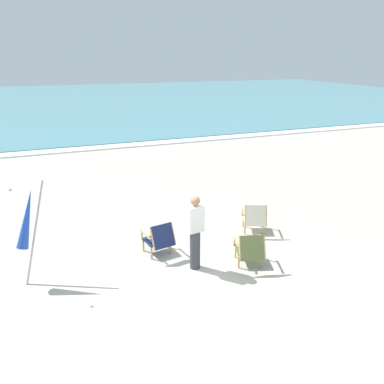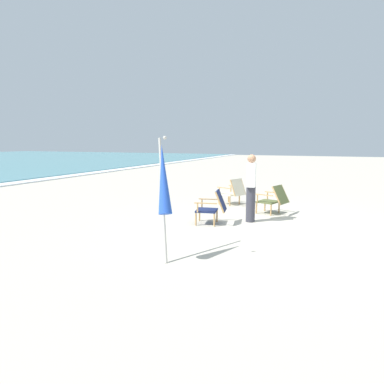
{
  "view_description": "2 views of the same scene",
  "coord_description": "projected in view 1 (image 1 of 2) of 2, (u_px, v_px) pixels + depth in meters",
  "views": [
    {
      "loc": [
        -2.21,
        -5.87,
        4.28
      ],
      "look_at": [
        1.05,
        2.76,
        0.88
      ],
      "focal_mm": 35.0,
      "sensor_mm": 36.0,
      "label": 1
    },
    {
      "loc": [
        -7.74,
        -1.22,
        1.94
      ],
      "look_at": [
        0.67,
        2.29,
        0.58
      ],
      "focal_mm": 32.0,
      "sensor_mm": 36.0,
      "label": 2
    }
  ],
  "objects": [
    {
      "name": "umbrella_furled_blue",
      "position": [
        27.0,
        220.0,
        7.12
      ],
      "size": [
        0.7,
        0.54,
        2.03
      ],
      "color": "#B7B2A8",
      "rests_on": "ground"
    },
    {
      "name": "beach_chair_back_right",
      "position": [
        255.0,
        218.0,
        9.38
      ],
      "size": [
        0.8,
        0.86,
        0.81
      ],
      "color": "beige",
      "rests_on": "ground"
    },
    {
      "name": "beach_chair_back_left",
      "position": [
        250.0,
        249.0,
        7.89
      ],
      "size": [
        0.77,
        0.89,
        0.79
      ],
      "color": "#515B33",
      "rests_on": "ground"
    },
    {
      "name": "ground_plane",
      "position": [
        192.0,
        285.0,
        7.37
      ],
      "size": [
        80.0,
        80.0,
        0.0
      ],
      "primitive_type": "plane",
      "color": "#B7AF9E"
    },
    {
      "name": "surf_band",
      "position": [
        102.0,
        147.0,
        18.26
      ],
      "size": [
        80.0,
        1.1,
        0.06
      ],
      "primitive_type": "cube",
      "color": "white",
      "rests_on": "ground"
    },
    {
      "name": "sea",
      "position": [
        72.0,
        101.0,
        36.07
      ],
      "size": [
        80.0,
        40.0,
        0.1
      ],
      "primitive_type": "cube",
      "color": "teal",
      "rests_on": "ground"
    },
    {
      "name": "person_near_chairs",
      "position": [
        195.0,
        232.0,
        7.71
      ],
      "size": [
        0.37,
        0.25,
        1.63
      ],
      "color": "#383842",
      "rests_on": "ground"
    },
    {
      "name": "beach_chair_far_center",
      "position": [
        159.0,
        238.0,
        8.33
      ],
      "size": [
        0.7,
        0.79,
        0.81
      ],
      "color": "#19234C",
      "rests_on": "ground"
    }
  ]
}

